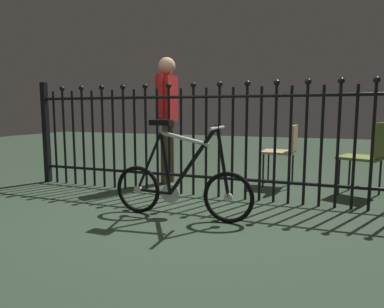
% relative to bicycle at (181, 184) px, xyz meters
% --- Properties ---
extents(ground_plane, '(20.00, 20.00, 0.00)m').
position_rel_bicycle_xyz_m(ground_plane, '(-0.02, 0.09, -0.31)').
color(ground_plane, '#2D3D2D').
extents(iron_fence, '(4.68, 0.07, 1.35)m').
position_rel_bicycle_xyz_m(iron_fence, '(-0.08, 0.84, 0.37)').
color(iron_fence, black).
rests_on(iron_fence, ground).
extents(bicycle, '(1.34, 0.40, 0.89)m').
position_rel_bicycle_xyz_m(bicycle, '(0.00, 0.00, 0.00)').
color(bicycle, black).
rests_on(bicycle, ground).
extents(chair_tan, '(0.43, 0.43, 0.79)m').
position_rel_bicycle_xyz_m(chair_tan, '(0.75, 1.69, 0.18)').
color(chair_tan, black).
rests_on(chair_tan, ground).
extents(chair_olive, '(0.56, 0.56, 0.85)m').
position_rel_bicycle_xyz_m(chair_olive, '(1.70, 1.47, 0.20)').
color(chair_olive, black).
rests_on(chair_olive, ground).
extents(person_visitor, '(0.23, 0.48, 1.67)m').
position_rel_bicycle_xyz_m(person_visitor, '(-0.75, 1.35, 0.69)').
color(person_visitor, '#4C3823').
rests_on(person_visitor, ground).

